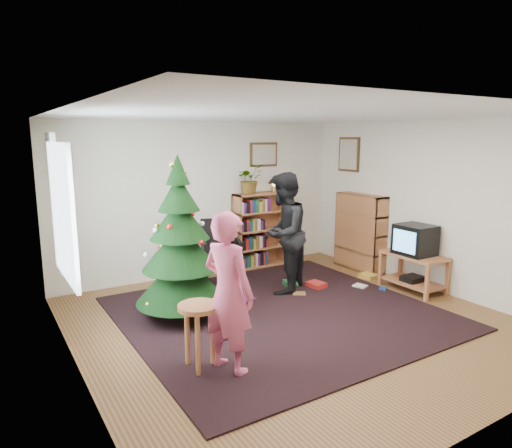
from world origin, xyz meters
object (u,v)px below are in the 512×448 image
potted_plant (250,179)px  person_standing (228,293)px  armchair (218,250)px  table_lamp (274,180)px  tv_stand (413,269)px  stool (199,319)px  bookshelf_back (260,229)px  person_by_chair (283,233)px  picture_back (264,155)px  christmas_tree (180,252)px  bookshelf_right (360,231)px  picture_right (349,154)px  crt_tv (415,240)px

potted_plant → person_standing: bearing=-124.3°
armchair → table_lamp: bearing=42.9°
tv_stand → table_lamp: (-0.93, 2.32, 1.18)m
armchair → stool: size_ratio=1.53×
bookshelf_back → person_by_chair: bearing=-108.4°
armchair → person_standing: size_ratio=0.65×
picture_back → table_lamp: size_ratio=1.84×
tv_stand → stool: (-3.70, -0.50, 0.19)m
potted_plant → christmas_tree: bearing=-141.8°
person_standing → table_lamp: size_ratio=5.31×
picture_back → bookshelf_back: picture_back is taller
picture_back → bookshelf_right: picture_back is taller
bookshelf_back → stool: size_ratio=1.95×
tv_stand → person_standing: size_ratio=0.58×
picture_right → bookshelf_back: (-1.49, 0.59, -1.29)m
christmas_tree → bookshelf_right: 3.49m
crt_tv → table_lamp: 2.60m
christmas_tree → crt_tv: size_ratio=4.07×
crt_tv → person_by_chair: 1.94m
picture_right → picture_back: bearing=151.3°
christmas_tree → stool: 1.41m
picture_right → armchair: picture_right is taller
tv_stand → crt_tv: 0.44m
christmas_tree → person_standing: (-0.13, -1.49, -0.06)m
stool → christmas_tree: bearing=74.5°
armchair → person_by_chair: person_by_chair is taller
bookshelf_back → potted_plant: size_ratio=2.58×
bookshelf_back → potted_plant: (-0.20, 0.00, 0.89)m
picture_right → table_lamp: 1.40m
armchair → stool: armchair is taller
bookshelf_right → armchair: bookshelf_right is taller
bookshelf_right → armchair: (-2.49, 0.48, -0.11)m
potted_plant → table_lamp: size_ratio=1.69×
picture_back → crt_tv: bearing=-66.5°
picture_back → armchair: size_ratio=0.54×
bookshelf_back → crt_tv: (1.23, -2.32, 0.11)m
person_by_chair → potted_plant: 1.53m
christmas_tree → bookshelf_back: christmas_tree is taller
bookshelf_right → potted_plant: (-1.55, 1.08, 0.89)m
potted_plant → table_lamp: 0.50m
stool → table_lamp: bearing=45.5°
table_lamp → stool: bearing=-134.5°
person_standing → armchair: bearing=-44.4°
picture_back → christmas_tree: picture_back is taller
armchair → person_by_chair: size_ratio=0.58×
crt_tv → person_standing: 3.53m
crt_tv → person_by_chair: bearing=150.2°
bookshelf_right → person_standing: (-3.59, -1.90, 0.13)m
table_lamp → bookshelf_right: bearing=-45.8°
bookshelf_back → potted_plant: potted_plant is taller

